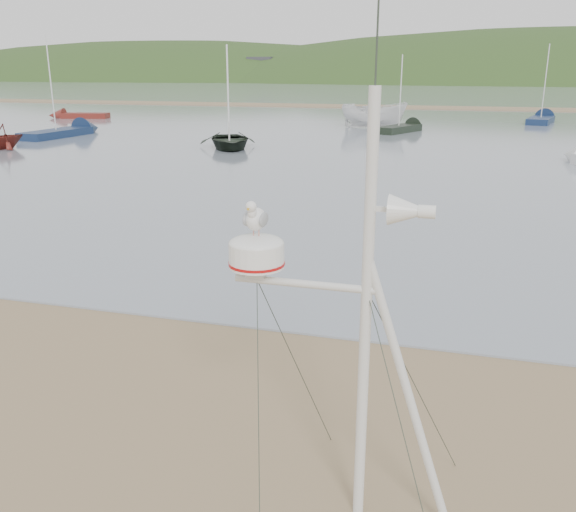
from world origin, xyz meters
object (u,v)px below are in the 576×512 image
(boat_dark, at_px, (228,108))
(sailboat_dark_mid, at_px, (408,127))
(mast_rig, at_px, (355,407))
(dinghy_red_far, at_px, (71,115))
(sailboat_blue_near, at_px, (76,131))
(boat_white, at_px, (375,94))
(sailboat_blue_far, at_px, (543,119))

(boat_dark, height_order, sailboat_dark_mid, sailboat_dark_mid)
(mast_rig, height_order, boat_dark, mast_rig)
(dinghy_red_far, relative_size, sailboat_blue_near, 0.78)
(boat_white, relative_size, sailboat_blue_near, 0.69)
(mast_rig, relative_size, boat_white, 1.04)
(boat_white, bearing_deg, sailboat_blue_far, -49.98)
(mast_rig, height_order, dinghy_red_far, mast_rig)
(sailboat_blue_near, bearing_deg, mast_rig, -51.85)
(sailboat_dark_mid, relative_size, sailboat_blue_far, 0.82)
(boat_white, relative_size, sailboat_dark_mid, 0.87)
(boat_dark, bearing_deg, sailboat_blue_far, 26.52)
(mast_rig, xyz_separation_m, sailboat_dark_mid, (-3.18, 41.84, -1.00))
(boat_dark, bearing_deg, boat_white, 42.17)
(sailboat_dark_mid, xyz_separation_m, sailboat_blue_far, (10.70, 11.69, -0.00))
(sailboat_dark_mid, height_order, dinghy_red_far, sailboat_dark_mid)
(boat_white, height_order, sailboat_blue_far, sailboat_blue_far)
(sailboat_blue_near, bearing_deg, boat_dark, -18.65)
(boat_white, bearing_deg, sailboat_dark_mid, -115.54)
(dinghy_red_far, bearing_deg, sailboat_dark_mid, -6.33)
(boat_dark, bearing_deg, sailboat_blue_near, 136.09)
(boat_dark, distance_m, sailboat_blue_near, 14.38)
(dinghy_red_far, xyz_separation_m, sailboat_blue_near, (9.03, -12.49, 0.01))
(mast_rig, bearing_deg, boat_dark, 113.53)
(mast_rig, bearing_deg, dinghy_red_far, 127.53)
(boat_dark, height_order, sailboat_blue_far, sailboat_blue_far)
(boat_white, distance_m, sailboat_blue_far, 17.08)
(mast_rig, distance_m, sailboat_dark_mid, 41.98)
(boat_white, height_order, sailboat_dark_mid, sailboat_dark_mid)
(sailboat_dark_mid, height_order, sailboat_blue_near, sailboat_blue_near)
(sailboat_blue_far, bearing_deg, mast_rig, -98.00)
(dinghy_red_far, height_order, sailboat_blue_near, sailboat_blue_near)
(boat_dark, xyz_separation_m, boat_white, (6.28, 15.11, 0.27))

